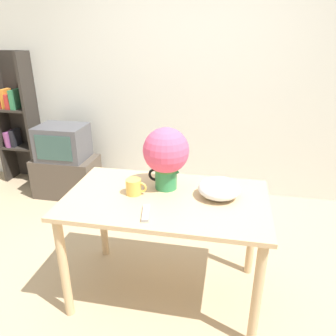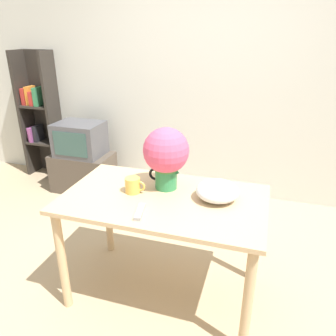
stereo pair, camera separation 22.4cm
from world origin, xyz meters
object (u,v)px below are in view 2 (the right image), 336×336
at_px(flower_vase, 166,155).
at_px(white_bowl, 217,191).
at_px(coffee_mug, 133,185).
at_px(tv_set, 80,139).

height_order(flower_vase, white_bowl, flower_vase).
xyz_separation_m(coffee_mug, white_bowl, (0.56, 0.07, 0.01)).
xyz_separation_m(coffee_mug, tv_set, (-1.24, 1.33, -0.20)).
bearing_deg(white_bowl, tv_set, 145.13).
relative_size(flower_vase, tv_set, 0.82).
height_order(flower_vase, tv_set, flower_vase).
xyz_separation_m(flower_vase, tv_set, (-1.44, 1.19, -0.39)).
distance_m(flower_vase, tv_set, 1.91).
distance_m(flower_vase, white_bowl, 0.42).
bearing_deg(coffee_mug, flower_vase, 35.01).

